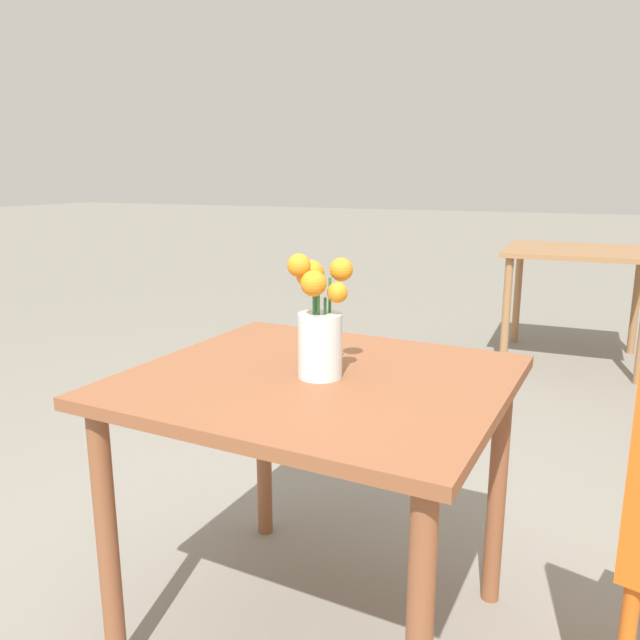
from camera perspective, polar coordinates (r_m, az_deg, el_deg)
ground_plane at (r=1.88m, az=-0.15°, el=-26.53°), size 40.00×40.00×0.00m
table_front at (r=1.56m, az=-0.16°, el=-8.63°), size 0.93×0.86×0.73m
flower_vase at (r=1.48m, az=-0.06°, el=-0.80°), size 0.14×0.15×0.30m
table_back at (r=4.32m, az=22.50°, el=4.63°), size 0.90×0.83×0.74m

